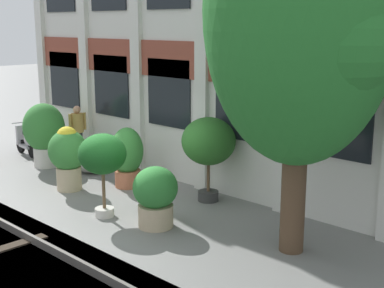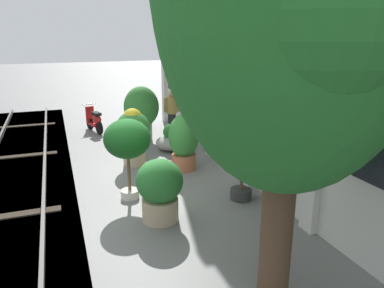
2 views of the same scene
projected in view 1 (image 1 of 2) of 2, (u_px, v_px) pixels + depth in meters
ground_plane at (116, 217)px, 11.22m from camera, size 80.00×80.00×0.00m
apartment_facade at (211, 13)px, 12.37m from camera, size 14.39×0.64×8.46m
broadleaf_tree at (301, 16)px, 8.66m from camera, size 3.38×3.22×6.77m
potted_plant_ribbed_drum at (44, 131)px, 14.93m from camera, size 1.16×1.16×1.80m
potted_plant_wide_bowl at (93, 161)px, 14.56m from camera, size 0.98×0.98×0.83m
potted_plant_tall_urn at (102, 156)px, 10.95m from camera, size 0.99×0.99×1.77m
potted_plant_low_pan at (209, 143)px, 11.94m from camera, size 1.22×1.22×1.93m
potted_plant_glazed_jar at (68, 153)px, 12.85m from camera, size 0.93×0.93×1.57m
potted_plant_fluted_column at (155, 195)px, 10.53m from camera, size 0.90×0.90×1.23m
potted_plant_stone_basin at (127, 156)px, 13.14m from camera, size 0.80×0.80×1.49m
scooter_near_curb at (27, 142)px, 16.32m from camera, size 1.38×0.50×0.98m
resident_by_doorway at (78, 132)px, 15.53m from camera, size 0.34×0.52×1.65m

